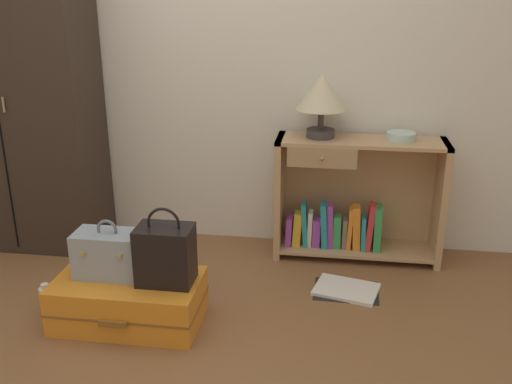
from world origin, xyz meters
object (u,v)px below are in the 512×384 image
at_px(train_case, 109,254).
at_px(handbag, 165,254).
at_px(bottle, 47,300).
at_px(wardrobe, 17,97).
at_px(bookshelf, 352,203).
at_px(table_lamp, 322,95).
at_px(suitcase_large, 129,301).
at_px(bowl, 401,136).
at_px(open_book_on_floor, 346,290).

bearing_deg(train_case, handbag, -5.47).
distance_m(train_case, bottle, 0.45).
height_order(wardrobe, bookshelf, wardrobe).
bearing_deg(table_lamp, suitcase_large, -133.36).
relative_size(bowl, bottle, 0.94).
distance_m(wardrobe, suitcase_large, 1.57).
distance_m(bowl, suitcase_large, 1.80).
relative_size(bowl, handbag, 0.43).
distance_m(bookshelf, bowl, 0.50).
bearing_deg(suitcase_large, open_book_on_floor, 23.22).
bearing_deg(bottle, bowl, 27.58).
xyz_separation_m(table_lamp, handbag, (-0.70, -0.95, -0.63)).
bearing_deg(table_lamp, bottle, -144.75).
bearing_deg(train_case, table_lamp, 42.53).
distance_m(bookshelf, train_case, 1.52).
bearing_deg(open_book_on_floor, bottle, -163.09).
relative_size(bookshelf, bottle, 5.71).
distance_m(table_lamp, suitcase_large, 1.59).
relative_size(table_lamp, bottle, 2.13).
bearing_deg(open_book_on_floor, suitcase_large, -156.78).
bearing_deg(table_lamp, bookshelf, -1.14).
distance_m(bowl, open_book_on_floor, 0.96).
bearing_deg(open_book_on_floor, bookshelf, 87.62).
height_order(suitcase_large, bottle, suitcase_large).
relative_size(bookshelf, table_lamp, 2.69).
xyz_separation_m(suitcase_large, handbag, (0.20, 0.01, 0.27)).
relative_size(train_case, handbag, 0.86).
bearing_deg(bowl, wardrobe, -178.05).
xyz_separation_m(table_lamp, train_case, (-1.00, -0.92, -0.66)).
distance_m(wardrobe, train_case, 1.36).
bearing_deg(bookshelf, bowl, 0.58).
height_order(table_lamp, suitcase_large, table_lamp).
xyz_separation_m(bookshelf, suitcase_large, (-1.12, -0.95, -0.23)).
height_order(bookshelf, open_book_on_floor, bookshelf).
height_order(handbag, bottle, handbag).
bearing_deg(train_case, open_book_on_floor, 19.90).
distance_m(bookshelf, bottle, 1.85).
xyz_separation_m(wardrobe, bowl, (2.36, 0.08, -0.19)).
height_order(table_lamp, bottle, table_lamp).
distance_m(train_case, handbag, 0.30).
bearing_deg(train_case, suitcase_large, -21.21).
xyz_separation_m(wardrobe, bookshelf, (2.10, 0.08, -0.62)).
height_order(bookshelf, handbag, bookshelf).
distance_m(bowl, train_case, 1.79).
xyz_separation_m(train_case, handbag, (0.30, -0.03, 0.03)).
bearing_deg(bottle, suitcase_large, -0.09).
xyz_separation_m(bowl, train_case, (-1.48, -0.92, -0.43)).
xyz_separation_m(bookshelf, table_lamp, (-0.21, 0.00, 0.66)).
height_order(table_lamp, bowl, table_lamp).
height_order(wardrobe, suitcase_large, wardrobe).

